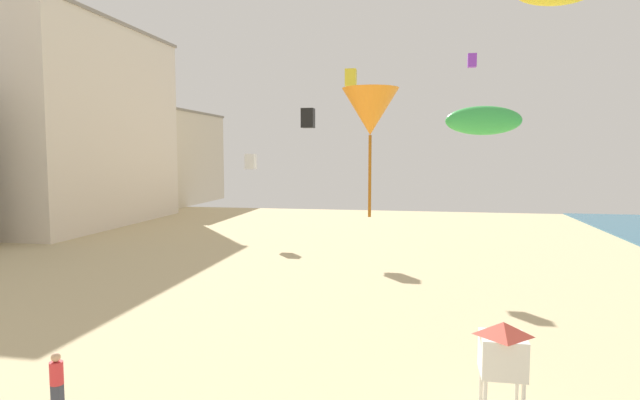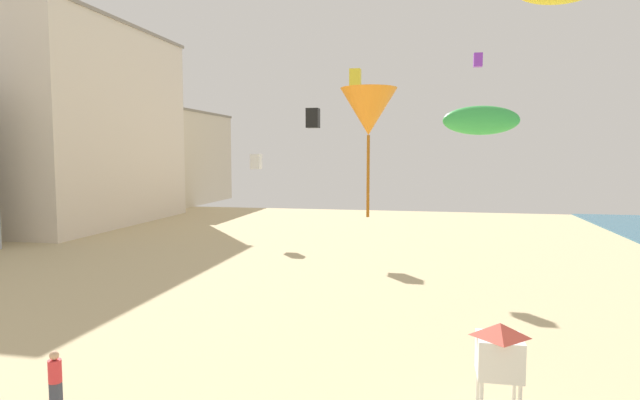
# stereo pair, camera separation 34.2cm
# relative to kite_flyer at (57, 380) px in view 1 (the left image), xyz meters

# --- Properties ---
(boardwalk_hotel_mid) EXTENTS (16.21, 21.90, 18.76)m
(boardwalk_hotel_mid) POSITION_rel_kite_flyer_xyz_m (-25.81, 33.80, 8.47)
(boardwalk_hotel_mid) COLOR silver
(boardwalk_hotel_mid) RESTS_ON ground
(boardwalk_hotel_far) EXTENTS (11.82, 16.66, 12.35)m
(boardwalk_hotel_far) POSITION_rel_kite_flyer_xyz_m (-25.81, 56.48, 5.26)
(boardwalk_hotel_far) COLOR beige
(boardwalk_hotel_far) RESTS_ON ground
(kite_flyer) EXTENTS (0.34, 0.34, 1.64)m
(kite_flyer) POSITION_rel_kite_flyer_xyz_m (0.00, 0.00, 0.00)
(kite_flyer) COLOR #383D4C
(kite_flyer) RESTS_ON ground
(lifeguard_stand) EXTENTS (1.10, 1.10, 2.55)m
(lifeguard_stand) POSITION_rel_kite_flyer_xyz_m (11.30, 1.83, 0.92)
(lifeguard_stand) COLOR white
(lifeguard_stand) RESTS_ON ground
(kite_white_box) EXTENTS (0.76, 0.76, 1.20)m
(kite_white_box) POSITION_rel_kite_flyer_xyz_m (-3.99, 28.54, 5.21)
(kite_white_box) COLOR white
(kite_purple_box) EXTENTS (0.63, 0.63, 0.99)m
(kite_purple_box) POSITION_rel_kite_flyer_xyz_m (12.86, 30.11, 12.78)
(kite_purple_box) COLOR purple
(kite_orange_delta) EXTENTS (1.70, 1.70, 3.87)m
(kite_orange_delta) POSITION_rel_kite_flyer_xyz_m (7.69, 4.25, 7.09)
(kite_orange_delta) COLOR orange
(kite_yellow_box) EXTENTS (0.70, 0.70, 1.10)m
(kite_yellow_box) POSITION_rel_kite_flyer_xyz_m (4.65, 23.05, 10.75)
(kite_yellow_box) COLOR yellow
(kite_black_box) EXTENTS (0.91, 0.91, 1.43)m
(kite_black_box) POSITION_rel_kite_flyer_xyz_m (1.00, 26.86, 8.44)
(kite_black_box) COLOR black
(kite_green_parafoil) EXTENTS (1.97, 0.55, 0.77)m
(kite_green_parafoil) POSITION_rel_kite_flyer_xyz_m (10.80, 2.92, 6.72)
(kite_green_parafoil) COLOR green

